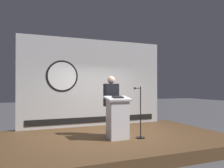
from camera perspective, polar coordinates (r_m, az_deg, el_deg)
ground_plane at (r=6.57m, az=0.63°, el=-15.64°), size 40.00×40.00×0.00m
stage_platform at (r=6.53m, az=0.63°, el=-14.37°), size 6.40×4.00×0.30m
banner_display at (r=8.07m, az=-4.60°, el=0.30°), size 5.22×0.12×3.08m
podium at (r=6.07m, az=1.44°, el=-8.54°), size 0.64×0.50×1.15m
speaker_person at (r=6.48m, az=-0.22°, el=-5.33°), size 0.40×0.26×1.70m
microphone_stand at (r=6.26m, az=7.05°, el=-9.07°), size 0.24×0.48×1.40m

